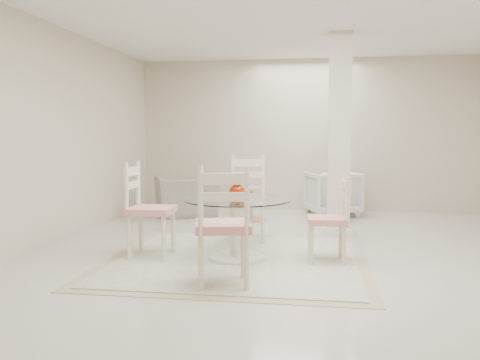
# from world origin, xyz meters

# --- Properties ---
(ground) EXTENTS (7.00, 7.00, 0.00)m
(ground) POSITION_xyz_m (0.00, 0.00, 0.00)
(ground) COLOR beige
(ground) RESTS_ON ground
(room_shell) EXTENTS (6.02, 7.02, 2.71)m
(room_shell) POSITION_xyz_m (0.00, 0.00, 1.86)
(room_shell) COLOR beige
(room_shell) RESTS_ON ground
(column) EXTENTS (0.30, 0.30, 2.70)m
(column) POSITION_xyz_m (0.50, 1.30, 1.35)
(column) COLOR beige
(column) RESTS_ON ground
(area_rug) EXTENTS (2.78, 2.78, 0.02)m
(area_rug) POSITION_xyz_m (-0.63, -0.37, 0.01)
(area_rug) COLOR tan
(area_rug) RESTS_ON ground
(dining_table) EXTENTS (1.15, 1.15, 0.66)m
(dining_table) POSITION_xyz_m (-0.63, -0.37, 0.34)
(dining_table) COLOR #EEE6C4
(dining_table) RESTS_ON ground
(red_vase) EXTENTS (0.20, 0.19, 0.26)m
(red_vase) POSITION_xyz_m (-0.63, -0.37, 0.79)
(red_vase) COLOR #A01D04
(red_vase) RESTS_ON dining_table
(dining_chair_east) EXTENTS (0.43, 0.43, 1.01)m
(dining_chair_east) POSITION_xyz_m (0.39, -0.34, 0.53)
(dining_chair_east) COLOR beige
(dining_chair_east) RESTS_ON ground
(dining_chair_north) EXTENTS (0.53, 0.53, 1.21)m
(dining_chair_north) POSITION_xyz_m (-0.66, 0.66, 0.64)
(dining_chair_north) COLOR beige
(dining_chair_north) RESTS_ON ground
(dining_chair_west) EXTENTS (0.48, 0.47, 1.16)m
(dining_chair_west) POSITION_xyz_m (-1.65, -0.40, 0.61)
(dining_chair_west) COLOR #F2ECC7
(dining_chair_west) RESTS_ON ground
(dining_chair_south) EXTENTS (0.57, 0.57, 1.19)m
(dining_chair_south) POSITION_xyz_m (-0.59, -1.40, 0.63)
(dining_chair_south) COLOR #F0E3C5
(dining_chair_south) RESTS_ON ground
(recliner_taupe) EXTENTS (1.27, 1.20, 0.65)m
(recliner_taupe) POSITION_xyz_m (-1.95, 2.51, 0.32)
(recliner_taupe) COLOR #A19A85
(recliner_taupe) RESTS_ON ground
(armchair_white) EXTENTS (1.02, 1.04, 0.75)m
(armchair_white) POSITION_xyz_m (0.46, 2.94, 0.37)
(armchair_white) COLOR white
(armchair_white) RESTS_ON ground
(side_table) EXTENTS (0.51, 0.51, 0.53)m
(side_table) POSITION_xyz_m (-0.83, 2.20, 0.25)
(side_table) COLOR tan
(side_table) RESTS_ON ground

